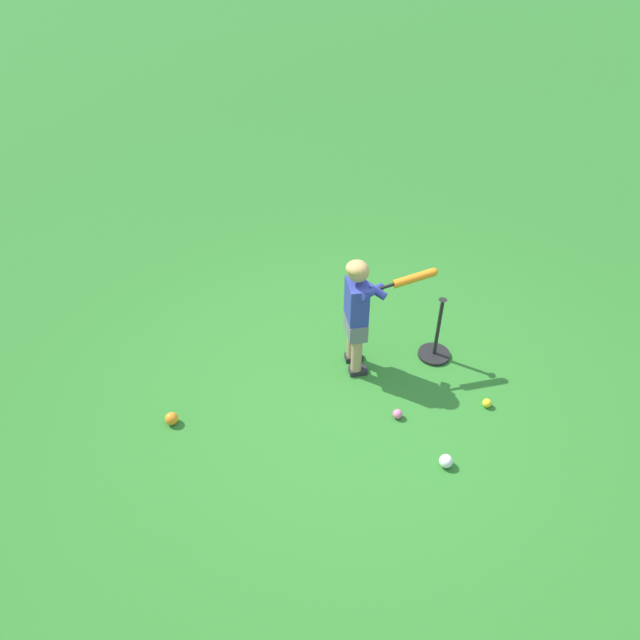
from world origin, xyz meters
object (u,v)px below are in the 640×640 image
object	(u,v)px
play_ball_far_left	(446,461)
play_ball_near_batter	(397,414)
child_batter	(360,307)
play_ball_center_lawn	(487,403)
batting_tee	(435,347)
play_ball_far_right	(172,419)

from	to	relation	value
play_ball_far_left	play_ball_near_batter	xyz separation A→B (m)	(0.36, 0.42, -0.01)
play_ball_far_left	play_ball_near_batter	size ratio (longest dim) A/B	1.30
child_batter	play_ball_center_lawn	size ratio (longest dim) A/B	14.74
play_ball_far_left	batting_tee	size ratio (longest dim) A/B	0.16
play_ball_center_lawn	play_ball_near_batter	world-z (taller)	play_ball_near_batter
child_batter	batting_tee	bearing A→B (deg)	-63.78
play_ball_far_left	play_ball_center_lawn	xyz separation A→B (m)	(0.67, -0.25, -0.01)
play_ball_near_batter	batting_tee	distance (m)	0.82
play_ball_center_lawn	batting_tee	xyz separation A→B (m)	(0.48, 0.48, 0.07)
play_ball_near_batter	play_ball_far_left	bearing A→B (deg)	-130.76
play_ball_far_right	batting_tee	distance (m)	2.29
play_ball_near_batter	batting_tee	bearing A→B (deg)	-13.20
play_ball_far_right	play_ball_far_left	bearing A→B (deg)	-85.27
child_batter	play_ball_near_batter	xyz separation A→B (m)	(-0.49, -0.44, -0.61)
play_ball_far_right	play_ball_far_left	xyz separation A→B (m)	(0.17, -2.10, -0.00)
batting_tee	child_batter	bearing A→B (deg)	116.22
play_ball_center_lawn	batting_tee	size ratio (longest dim) A/B	0.12
play_ball_center_lawn	batting_tee	distance (m)	0.69
play_ball_far_left	play_ball_near_batter	distance (m)	0.55
play_ball_far_right	batting_tee	xyz separation A→B (m)	(1.33, -1.86, 0.05)
play_ball_far_left	batting_tee	world-z (taller)	batting_tee
play_ball_far_right	batting_tee	size ratio (longest dim) A/B	0.17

